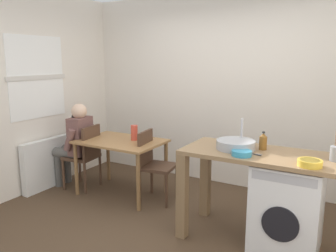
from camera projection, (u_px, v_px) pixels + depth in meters
The scene contains 17 objects.
ground_plane at pixel (159, 231), 3.60m from camera, with size 5.46×5.46×0.00m, color #4C3826.
wall_back at pixel (222, 91), 4.83m from camera, with size 4.60×0.10×2.70m, color silver.
wall_window_side at pixel (16, 94), 4.39m from camera, with size 0.12×3.80×2.70m.
radiator at pixel (47, 164), 4.77m from camera, with size 0.10×0.80×0.70m, color white.
dining_table at pixel (121, 147), 4.50m from camera, with size 1.10×0.76×0.74m.
chair_person_seat at pixel (86, 153), 4.71m from camera, with size 0.44×0.44×0.90m.
chair_opposite at pixel (153, 162), 4.33m from camera, with size 0.45×0.45×0.90m.
seated_person at pixel (76, 141), 4.74m from camera, with size 0.52×0.53×1.20m.
kitchen_counter at pixel (240, 165), 3.36m from camera, with size 1.50×0.68×0.92m.
washing_machine at pixel (287, 207), 3.19m from camera, with size 0.60×0.61×0.86m.
sink_basin at pixel (236, 145), 3.35m from camera, with size 0.38×0.38×0.09m, color #9EA0A5.
tap at pixel (242, 132), 3.48m from camera, with size 0.02×0.02×0.28m, color #B2B2B7.
bottle_tall_green at pixel (263, 141), 3.32m from camera, with size 0.08×0.08×0.18m.
mixing_bowl at pixel (242, 153), 3.12m from camera, with size 0.19×0.19×0.05m.
colander at pixel (310, 163), 2.82m from camera, with size 0.20×0.20×0.06m.
vase at pixel (134, 133), 4.47m from camera, with size 0.09×0.09×0.20m, color #D84C38.
scissors at pixel (254, 154), 3.17m from camera, with size 0.15×0.06×0.01m.
Camera 1 is at (1.72, -2.83, 1.80)m, focal length 36.34 mm.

